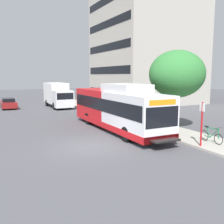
{
  "coord_description": "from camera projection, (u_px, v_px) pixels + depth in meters",
  "views": [
    {
      "loc": [
        -5.43,
        -13.89,
        4.26
      ],
      "look_at": [
        2.87,
        2.65,
        1.6
      ],
      "focal_mm": 40.88,
      "sensor_mm": 36.0,
      "label": 1
    }
  ],
  "objects": [
    {
      "name": "ground_plane",
      "position": [
        56.0,
        124.0,
        22.38
      ],
      "size": [
        120.0,
        120.0,
        0.0
      ],
      "primitive_type": "plane",
      "color": "#4C4C51"
    },
    {
      "name": "sidewalk_curb",
      "position": [
        135.0,
        121.0,
        23.71
      ],
      "size": [
        3.0,
        56.0,
        0.14
      ],
      "primitive_type": "cube",
      "color": "#A8A399",
      "rests_on": "ground"
    },
    {
      "name": "transit_bus",
      "position": [
        117.0,
        108.0,
        19.89
      ],
      "size": [
        2.58,
        12.25,
        3.65
      ],
      "color": "white",
      "rests_on": "ground"
    },
    {
      "name": "bus_stop_sign_pole",
      "position": [
        202.0,
        121.0,
        14.83
      ],
      "size": [
        0.1,
        0.36,
        2.6
      ],
      "color": "red",
      "rests_on": "sidewalk_curb"
    },
    {
      "name": "bicycle_parked",
      "position": [
        211.0,
        136.0,
        15.75
      ],
      "size": [
        0.52,
        1.76,
        1.02
      ],
      "color": "black",
      "rests_on": "sidewalk_curb"
    },
    {
      "name": "street_tree_near_stop",
      "position": [
        177.0,
        74.0,
        19.69
      ],
      "size": [
        4.3,
        4.3,
        6.06
      ],
      "color": "#4C3823",
      "rests_on": "sidewalk_curb"
    },
    {
      "name": "parked_car_far_lane",
      "position": [
        8.0,
        103.0,
        33.24
      ],
      "size": [
        1.8,
        4.5,
        1.33
      ],
      "color": "maroon",
      "rests_on": "ground"
    },
    {
      "name": "box_truck_background",
      "position": [
        58.0,
        94.0,
        34.23
      ],
      "size": [
        2.32,
        7.01,
        3.25
      ],
      "color": "silver",
      "rests_on": "ground"
    },
    {
      "name": "apartment_tower_backdrop",
      "position": [
        146.0,
        17.0,
        39.98
      ],
      "size": [
        13.65,
        14.67,
        26.78
      ],
      "color": "#ADA89E",
      "rests_on": "ground"
    },
    {
      "name": "lattice_comm_tower",
      "position": [
        95.0,
        59.0,
        52.34
      ],
      "size": [
        1.1,
        1.1,
        23.27
      ],
      "color": "#B7B7BC",
      "rests_on": "ground"
    }
  ]
}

